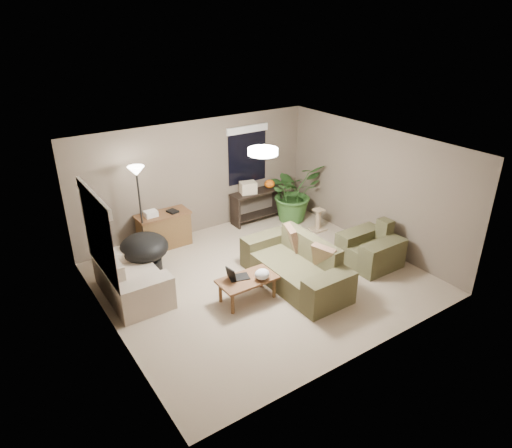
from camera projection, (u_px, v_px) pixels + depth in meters
room_shell at (262, 218)px, 7.96m from camera, size 5.50×5.50×5.50m
main_sofa at (296, 268)px, 8.27m from camera, size 0.95×2.20×0.85m
throw_pillows at (308, 247)px, 8.25m from camera, size 0.38×1.40×0.47m
loveseat at (131, 281)px, 7.88m from camera, size 0.90×1.60×0.85m
armchair at (370, 250)px, 8.89m from camera, size 0.95×1.00×0.85m
coffee_table at (247, 282)px, 7.74m from camera, size 1.00×0.55×0.42m
laptop at (236, 276)px, 7.68m from camera, size 0.40×0.31×0.24m
plastic_bag at (262, 274)px, 7.66m from camera, size 0.33×0.32×0.18m
desk at (164, 230)px, 9.52m from camera, size 1.10×0.50×0.75m
desk_papers at (155, 213)px, 9.25m from camera, size 0.69×0.28×0.12m
console_table at (257, 203)px, 10.67m from camera, size 1.30×0.40×0.75m
pumpkin at (270, 184)px, 10.67m from camera, size 0.32×0.32×0.20m
cardboard_box at (248, 188)px, 10.35m from camera, size 0.41×0.35×0.27m
papasan_chair at (145, 251)px, 8.49m from camera, size 1.14×1.14×0.80m
floor_lamp at (137, 182)px, 8.58m from camera, size 0.32×0.32×1.91m
ceiling_fixture at (263, 152)px, 7.46m from camera, size 0.50×0.50×0.10m
houseplant at (293, 198)px, 10.68m from camera, size 1.24×1.38×1.08m
cat_scratching_post at (318, 221)px, 10.30m from camera, size 0.32×0.32×0.50m
window_left at (96, 220)px, 6.58m from camera, size 0.05×1.56×1.33m
window_back at (247, 145)px, 10.25m from camera, size 1.06×0.05×1.33m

